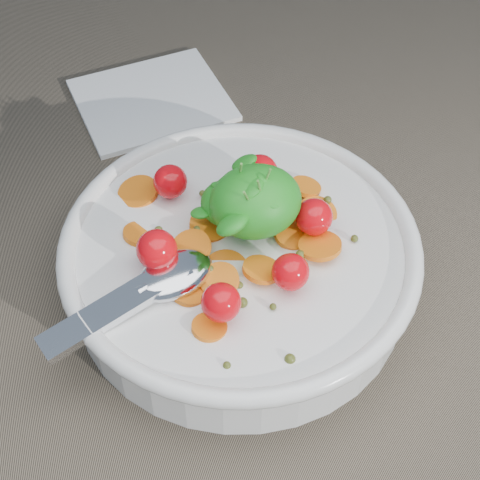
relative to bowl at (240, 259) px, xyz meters
name	(u,v)px	position (x,y,z in m)	size (l,w,h in m)	color
ground	(225,310)	(-0.02, -0.02, -0.03)	(6.00, 6.00, 0.00)	#756754
bowl	(240,259)	(0.00, 0.00, 0.00)	(0.29, 0.27, 0.11)	white
napkin	(152,100)	(-0.01, 0.25, -0.03)	(0.14, 0.12, 0.01)	white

